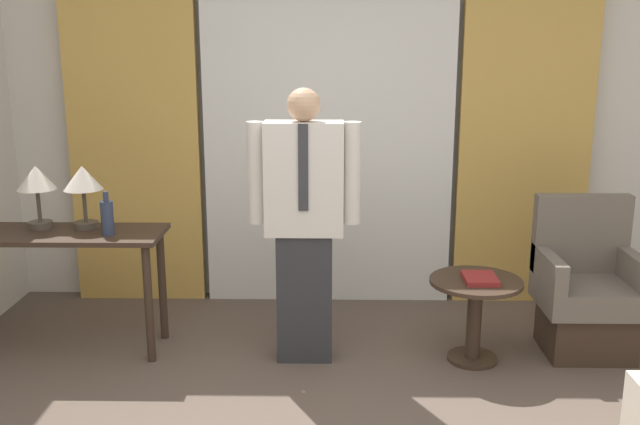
{
  "coord_description": "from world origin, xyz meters",
  "views": [
    {
      "loc": [
        0.03,
        -2.52,
        1.89
      ],
      "look_at": [
        -0.04,
        1.36,
        0.95
      ],
      "focal_mm": 40.0,
      "sensor_mm": 36.0,
      "label": 1
    }
  ],
  "objects_px": {
    "bottle_near_edge": "(107,217)",
    "book": "(480,278)",
    "armchair": "(586,295)",
    "table_lamp_right": "(83,183)",
    "table_lamp_left": "(37,182)",
    "person": "(304,218)",
    "desk": "(60,252)",
    "side_table": "(475,306)"
  },
  "relations": [
    {
      "from": "desk",
      "to": "bottle_near_edge",
      "type": "relative_size",
      "value": 4.83
    },
    {
      "from": "bottle_near_edge",
      "to": "side_table",
      "type": "relative_size",
      "value": 0.48
    },
    {
      "from": "bottle_near_edge",
      "to": "person",
      "type": "bearing_deg",
      "value": -2.67
    },
    {
      "from": "table_lamp_left",
      "to": "armchair",
      "type": "bearing_deg",
      "value": -1.01
    },
    {
      "from": "table_lamp_right",
      "to": "book",
      "type": "distance_m",
      "value": 2.46
    },
    {
      "from": "side_table",
      "to": "book",
      "type": "height_order",
      "value": "book"
    },
    {
      "from": "desk",
      "to": "armchair",
      "type": "height_order",
      "value": "armchair"
    },
    {
      "from": "desk",
      "to": "table_lamp_left",
      "type": "relative_size",
      "value": 3.26
    },
    {
      "from": "armchair",
      "to": "side_table",
      "type": "height_order",
      "value": "armchair"
    },
    {
      "from": "desk",
      "to": "bottle_near_edge",
      "type": "distance_m",
      "value": 0.4
    },
    {
      "from": "book",
      "to": "person",
      "type": "bearing_deg",
      "value": 177.91
    },
    {
      "from": "desk",
      "to": "table_lamp_right",
      "type": "relative_size",
      "value": 3.26
    },
    {
      "from": "desk",
      "to": "table_lamp_left",
      "type": "xyz_separation_m",
      "value": [
        -0.14,
        0.09,
        0.41
      ]
    },
    {
      "from": "person",
      "to": "side_table",
      "type": "bearing_deg",
      "value": -0.96
    },
    {
      "from": "side_table",
      "to": "book",
      "type": "distance_m",
      "value": 0.18
    },
    {
      "from": "bottle_near_edge",
      "to": "armchair",
      "type": "height_order",
      "value": "bottle_near_edge"
    },
    {
      "from": "table_lamp_left",
      "to": "armchair",
      "type": "xyz_separation_m",
      "value": [
        3.37,
        -0.06,
        -0.69
      ]
    },
    {
      "from": "bottle_near_edge",
      "to": "person",
      "type": "distance_m",
      "value": 1.17
    },
    {
      "from": "table_lamp_left",
      "to": "armchair",
      "type": "distance_m",
      "value": 3.44
    },
    {
      "from": "armchair",
      "to": "table_lamp_right",
      "type": "bearing_deg",
      "value": 178.89
    },
    {
      "from": "book",
      "to": "side_table",
      "type": "bearing_deg",
      "value": 129.93
    },
    {
      "from": "table_lamp_right",
      "to": "bottle_near_edge",
      "type": "height_order",
      "value": "table_lamp_right"
    },
    {
      "from": "table_lamp_right",
      "to": "table_lamp_left",
      "type": "bearing_deg",
      "value": 180.0
    },
    {
      "from": "bottle_near_edge",
      "to": "book",
      "type": "bearing_deg",
      "value": -2.4
    },
    {
      "from": "desk",
      "to": "book",
      "type": "xyz_separation_m",
      "value": [
        2.53,
        -0.15,
        -0.11
      ]
    },
    {
      "from": "armchair",
      "to": "desk",
      "type": "bearing_deg",
      "value": -179.38
    },
    {
      "from": "table_lamp_left",
      "to": "book",
      "type": "height_order",
      "value": "table_lamp_left"
    },
    {
      "from": "table_lamp_right",
      "to": "armchair",
      "type": "height_order",
      "value": "table_lamp_right"
    },
    {
      "from": "table_lamp_right",
      "to": "book",
      "type": "relative_size",
      "value": 1.64
    },
    {
      "from": "desk",
      "to": "table_lamp_left",
      "type": "height_order",
      "value": "table_lamp_left"
    },
    {
      "from": "table_lamp_right",
      "to": "bottle_near_edge",
      "type": "distance_m",
      "value": 0.3
    },
    {
      "from": "desk",
      "to": "side_table",
      "type": "distance_m",
      "value": 2.53
    },
    {
      "from": "bottle_near_edge",
      "to": "armchair",
      "type": "xyz_separation_m",
      "value": [
        2.9,
        0.09,
        -0.51
      ]
    },
    {
      "from": "desk",
      "to": "table_lamp_left",
      "type": "bearing_deg",
      "value": 146.31
    },
    {
      "from": "table_lamp_right",
      "to": "side_table",
      "type": "xyz_separation_m",
      "value": [
        2.37,
        -0.22,
        -0.7
      ]
    },
    {
      "from": "table_lamp_right",
      "to": "side_table",
      "type": "distance_m",
      "value": 2.48
    },
    {
      "from": "person",
      "to": "side_table",
      "type": "height_order",
      "value": "person"
    },
    {
      "from": "person",
      "to": "book",
      "type": "xyz_separation_m",
      "value": [
        1.03,
        -0.04,
        -0.35
      ]
    },
    {
      "from": "person",
      "to": "book",
      "type": "bearing_deg",
      "value": -2.09
    },
    {
      "from": "person",
      "to": "armchair",
      "type": "bearing_deg",
      "value": 4.8
    },
    {
      "from": "armchair",
      "to": "book",
      "type": "bearing_deg",
      "value": -165.3
    },
    {
      "from": "table_lamp_left",
      "to": "book",
      "type": "relative_size",
      "value": 1.64
    }
  ]
}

